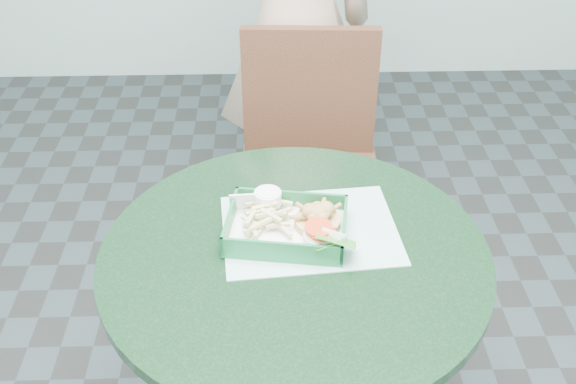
{
  "coord_description": "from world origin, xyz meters",
  "views": [
    {
      "loc": [
        -0.05,
        -1.15,
        1.77
      ],
      "look_at": [
        -0.01,
        0.1,
        0.86
      ],
      "focal_mm": 42.0,
      "sensor_mm": 36.0,
      "label": 1
    }
  ],
  "objects_px": {
    "cafe_table": "(294,310)",
    "food_basket": "(287,236)",
    "dining_chair": "(310,151)",
    "crab_sandwich": "(316,218)",
    "diner_person": "(296,3)",
    "sauce_ramekin": "(263,206)"
  },
  "relations": [
    {
      "from": "cafe_table",
      "to": "food_basket",
      "type": "bearing_deg",
      "value": 106.61
    },
    {
      "from": "dining_chair",
      "to": "food_basket",
      "type": "distance_m",
      "value": 0.78
    },
    {
      "from": "crab_sandwich",
      "to": "food_basket",
      "type": "bearing_deg",
      "value": -159.75
    },
    {
      "from": "diner_person",
      "to": "food_basket",
      "type": "bearing_deg",
      "value": 70.63
    },
    {
      "from": "cafe_table",
      "to": "crab_sandwich",
      "type": "distance_m",
      "value": 0.24
    },
    {
      "from": "food_basket",
      "to": "crab_sandwich",
      "type": "relative_size",
      "value": 2.53
    },
    {
      "from": "cafe_table",
      "to": "sauce_ramekin",
      "type": "xyz_separation_m",
      "value": [
        -0.07,
        0.13,
        0.22
      ]
    },
    {
      "from": "cafe_table",
      "to": "sauce_ramekin",
      "type": "height_order",
      "value": "sauce_ramekin"
    },
    {
      "from": "dining_chair",
      "to": "crab_sandwich",
      "type": "distance_m",
      "value": 0.76
    },
    {
      "from": "diner_person",
      "to": "crab_sandwich",
      "type": "distance_m",
      "value": 1.04
    },
    {
      "from": "cafe_table",
      "to": "dining_chair",
      "type": "relative_size",
      "value": 0.95
    },
    {
      "from": "crab_sandwich",
      "to": "diner_person",
      "type": "bearing_deg",
      "value": 90.33
    },
    {
      "from": "cafe_table",
      "to": "sauce_ramekin",
      "type": "distance_m",
      "value": 0.27
    },
    {
      "from": "sauce_ramekin",
      "to": "dining_chair",
      "type": "bearing_deg",
      "value": 76.75
    },
    {
      "from": "food_basket",
      "to": "sauce_ramekin",
      "type": "distance_m",
      "value": 0.1
    },
    {
      "from": "cafe_table",
      "to": "dining_chair",
      "type": "distance_m",
      "value": 0.8
    },
    {
      "from": "diner_person",
      "to": "sauce_ramekin",
      "type": "height_order",
      "value": "diner_person"
    },
    {
      "from": "diner_person",
      "to": "crab_sandwich",
      "type": "height_order",
      "value": "diner_person"
    },
    {
      "from": "dining_chair",
      "to": "crab_sandwich",
      "type": "bearing_deg",
      "value": -89.93
    },
    {
      "from": "dining_chair",
      "to": "sauce_ramekin",
      "type": "relative_size",
      "value": 14.27
    },
    {
      "from": "food_basket",
      "to": "crab_sandwich",
      "type": "height_order",
      "value": "crab_sandwich"
    },
    {
      "from": "diner_person",
      "to": "food_basket",
      "type": "xyz_separation_m",
      "value": [
        -0.06,
        -1.05,
        -0.17
      ]
    }
  ]
}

